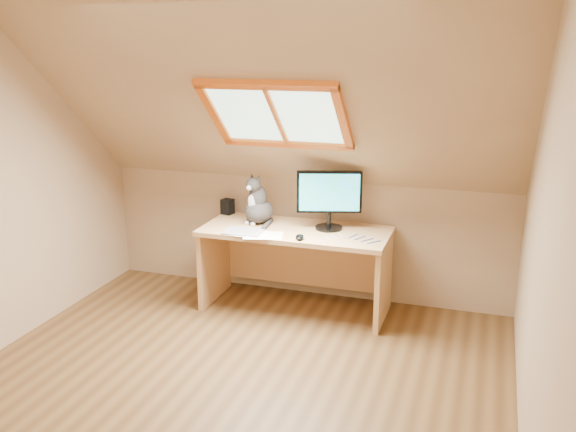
% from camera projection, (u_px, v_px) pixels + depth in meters
% --- Properties ---
extents(ground, '(3.50, 3.50, 0.00)m').
position_uv_depth(ground, '(224.00, 393.00, 4.02)').
color(ground, brown).
rests_on(ground, ground).
extents(room_shell, '(3.52, 3.52, 2.41)m').
position_uv_depth(room_shell, '(211.00, 173.00, 3.55)').
color(room_shell, tan).
rests_on(room_shell, ground).
extents(desk, '(1.49, 0.65, 0.68)m').
position_uv_depth(desk, '(298.00, 252.00, 5.21)').
color(desk, tan).
rests_on(desk, ground).
extents(monitor, '(0.50, 0.22, 0.47)m').
position_uv_depth(monitor, '(329.00, 196.00, 5.02)').
color(monitor, black).
rests_on(monitor, desk).
extents(cat, '(0.32, 0.34, 0.42)m').
position_uv_depth(cat, '(258.00, 205.00, 5.22)').
color(cat, '#3D3836').
rests_on(cat, desk).
extents(desk_speaker, '(0.11, 0.11, 0.13)m').
position_uv_depth(desk_speaker, '(228.00, 207.00, 5.51)').
color(desk_speaker, black).
rests_on(desk_speaker, desk).
extents(graphics_tablet, '(0.30, 0.22, 0.01)m').
position_uv_depth(graphics_tablet, '(243.00, 232.00, 5.00)').
color(graphics_tablet, '#B2B2B7').
rests_on(graphics_tablet, desk).
extents(mouse, '(0.09, 0.12, 0.03)m').
position_uv_depth(mouse, '(300.00, 237.00, 4.83)').
color(mouse, black).
rests_on(mouse, desk).
extents(papers, '(0.33, 0.27, 0.00)m').
position_uv_depth(papers, '(261.00, 236.00, 4.91)').
color(papers, white).
rests_on(papers, desk).
extents(cables, '(0.51, 0.26, 0.01)m').
position_uv_depth(cables, '(351.00, 238.00, 4.84)').
color(cables, silver).
rests_on(cables, desk).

